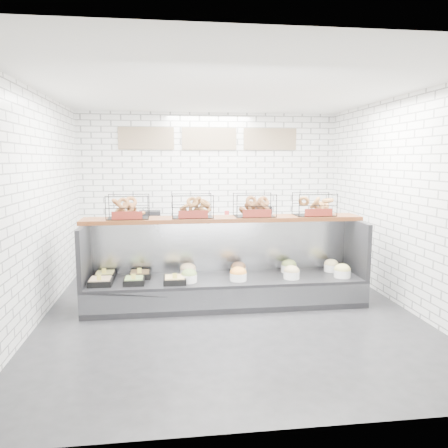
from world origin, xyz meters
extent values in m
plane|color=black|center=(0.00, 0.00, 0.00)|extent=(5.50, 5.50, 0.00)
cube|color=white|center=(0.00, 2.75, 1.50)|extent=(5.00, 0.02, 3.00)
cube|color=white|center=(-2.50, 0.00, 1.50)|extent=(0.02, 5.50, 3.00)
cube|color=white|center=(2.50, 0.00, 1.50)|extent=(0.02, 5.50, 3.00)
cube|color=white|center=(0.00, 0.00, 3.00)|extent=(5.00, 5.50, 0.02)
cube|color=gray|center=(-1.20, 2.72, 2.50)|extent=(1.05, 0.03, 0.42)
cube|color=gray|center=(0.00, 2.72, 2.50)|extent=(1.05, 0.03, 0.42)
cube|color=gray|center=(1.20, 2.72, 2.50)|extent=(1.05, 0.03, 0.42)
cube|color=black|center=(0.00, 0.30, 0.20)|extent=(4.00, 0.90, 0.40)
cube|color=#93969B|center=(0.00, -0.14, 0.22)|extent=(4.00, 0.03, 0.28)
cube|color=#93969B|center=(0.00, 0.71, 0.80)|extent=(4.00, 0.08, 0.80)
cube|color=black|center=(-1.97, 0.30, 0.80)|extent=(0.06, 0.90, 0.80)
cube|color=black|center=(1.97, 0.30, 0.80)|extent=(0.06, 0.90, 0.80)
cube|color=black|center=(-1.75, 0.14, 0.44)|extent=(0.32, 0.32, 0.08)
cube|color=tan|center=(-1.75, 0.14, 0.48)|extent=(0.27, 0.27, 0.04)
cube|color=#D7C54A|center=(-1.75, 0.03, 0.53)|extent=(0.06, 0.01, 0.08)
cube|color=black|center=(-1.73, 0.49, 0.44)|extent=(0.28, 0.28, 0.08)
cube|color=#CBC468|center=(-1.73, 0.49, 0.48)|extent=(0.24, 0.24, 0.04)
cube|color=#D7C54A|center=(-1.73, 0.39, 0.53)|extent=(0.06, 0.01, 0.08)
cube|color=black|center=(-1.29, 0.12, 0.44)|extent=(0.28, 0.28, 0.08)
cube|color=#76954C|center=(-1.29, 0.12, 0.48)|extent=(0.24, 0.24, 0.04)
cube|color=#D7C54A|center=(-1.29, 0.02, 0.53)|extent=(0.06, 0.01, 0.08)
cube|color=black|center=(-1.23, 0.45, 0.44)|extent=(0.30, 0.30, 0.08)
cube|color=brown|center=(-1.23, 0.45, 0.48)|extent=(0.26, 0.26, 0.04)
cube|color=#D7C54A|center=(-1.23, 0.34, 0.53)|extent=(0.06, 0.01, 0.08)
cube|color=black|center=(-0.74, 0.10, 0.44)|extent=(0.31, 0.31, 0.08)
cube|color=#EAC377|center=(-0.74, 0.10, 0.48)|extent=(0.26, 0.26, 0.04)
cube|color=#D7C54A|center=(-0.74, -0.01, 0.53)|extent=(0.06, 0.01, 0.08)
cylinder|color=white|center=(-0.54, 0.13, 0.46)|extent=(0.22, 0.22, 0.11)
ellipsoid|color=olive|center=(-0.54, 0.13, 0.52)|extent=(0.22, 0.22, 0.15)
cylinder|color=white|center=(-0.54, 0.45, 0.46)|extent=(0.24, 0.24, 0.11)
ellipsoid|color=tan|center=(-0.54, 0.45, 0.52)|extent=(0.23, 0.23, 0.16)
cylinder|color=white|center=(0.16, 0.12, 0.46)|extent=(0.24, 0.24, 0.11)
ellipsoid|color=orange|center=(0.16, 0.12, 0.52)|extent=(0.24, 0.24, 0.17)
cylinder|color=white|center=(0.21, 0.44, 0.46)|extent=(0.23, 0.23, 0.11)
ellipsoid|color=brown|center=(0.21, 0.44, 0.52)|extent=(0.23, 0.23, 0.16)
cylinder|color=white|center=(0.93, 0.12, 0.46)|extent=(0.23, 0.23, 0.11)
ellipsoid|color=tan|center=(0.93, 0.12, 0.52)|extent=(0.22, 0.22, 0.16)
cylinder|color=white|center=(1.00, 0.49, 0.46)|extent=(0.23, 0.23, 0.11)
ellipsoid|color=olive|center=(1.00, 0.49, 0.52)|extent=(0.23, 0.23, 0.16)
cylinder|color=white|center=(1.69, 0.10, 0.46)|extent=(0.24, 0.24, 0.11)
ellipsoid|color=tan|center=(1.69, 0.10, 0.52)|extent=(0.24, 0.24, 0.17)
cylinder|color=white|center=(1.66, 0.45, 0.46)|extent=(0.22, 0.22, 0.11)
ellipsoid|color=#D0BC80|center=(1.66, 0.45, 0.52)|extent=(0.21, 0.21, 0.15)
cube|color=#49220F|center=(0.00, 0.52, 1.23)|extent=(4.10, 0.50, 0.06)
cube|color=black|center=(-1.38, 0.52, 1.43)|extent=(0.60, 0.38, 0.34)
cube|color=maroon|center=(-1.38, 0.32, 1.33)|extent=(0.42, 0.02, 0.11)
cube|color=black|center=(-0.46, 0.52, 1.43)|extent=(0.60, 0.38, 0.34)
cube|color=maroon|center=(-0.46, 0.32, 1.33)|extent=(0.42, 0.02, 0.11)
cube|color=black|center=(0.46, 0.52, 1.43)|extent=(0.60, 0.38, 0.34)
cube|color=maroon|center=(0.46, 0.32, 1.33)|extent=(0.42, 0.02, 0.11)
cube|color=black|center=(1.38, 0.52, 1.43)|extent=(0.60, 0.38, 0.34)
cube|color=maroon|center=(1.38, 0.32, 1.33)|extent=(0.42, 0.02, 0.11)
cube|color=#93969B|center=(0.00, 2.43, 0.45)|extent=(4.00, 0.60, 0.90)
cube|color=black|center=(-1.16, 2.48, 1.02)|extent=(0.40, 0.30, 0.24)
cube|color=silver|center=(-0.45, 2.38, 0.99)|extent=(0.35, 0.28, 0.18)
cylinder|color=red|center=(0.31, 2.48, 1.01)|extent=(0.09, 0.09, 0.22)
cube|color=black|center=(1.02, 2.49, 1.05)|extent=(0.30, 0.30, 0.30)
camera|label=1|loc=(-0.81, -5.81, 2.09)|focal=35.00mm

